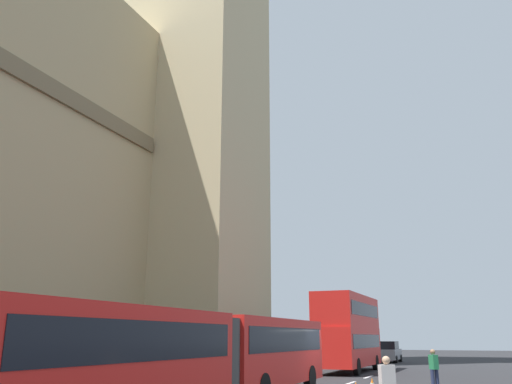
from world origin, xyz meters
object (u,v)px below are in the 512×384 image
Objects in this scene: double_decker_bus at (348,329)px; pedestrian_by_kerb at (434,368)px; articulated_bus at (203,351)px; sedan_lead at (389,352)px.

pedestrian_by_kerb is at bearing -150.34° from double_decker_bus.
articulated_bus is 4.26× the size of sedan_lead.
pedestrian_by_kerb is (9.31, -6.22, -0.83)m from articulated_bus.
sedan_lead is (15.35, -0.07, -1.79)m from double_decker_bus.
articulated_bus is 35.59m from sedan_lead.
sedan_lead is 26.98m from pedestrian_by_kerb.
sedan_lead is at bearing 13.18° from pedestrian_by_kerb.
articulated_bus is at bearing -180.00° from double_decker_bus.
sedan_lead is 2.60× the size of pedestrian_by_kerb.
pedestrian_by_kerb is at bearing -33.74° from articulated_bus.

